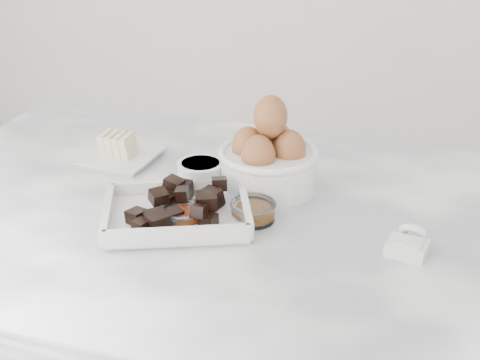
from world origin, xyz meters
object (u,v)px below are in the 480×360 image
egg_bowl (268,158)px  honey_bowl (253,211)px  butter_plate (119,152)px  zest_bowl (182,216)px  vanilla_spoon (261,193)px  sugar_ramekin (201,174)px  chocolate_dish (177,208)px  salt_spoon (409,244)px

egg_bowl → honey_bowl: bearing=-85.8°
butter_plate → zest_bowl: butter_plate is taller
vanilla_spoon → zest_bowl: bearing=-128.0°
sugar_ramekin → honey_bowl: bearing=-35.1°
egg_bowl → chocolate_dish: bearing=-122.7°
butter_plate → salt_spoon: (0.57, -0.18, -0.00)m
vanilla_spoon → chocolate_dish: bearing=-134.5°
chocolate_dish → sugar_ramekin: (-0.01, 0.13, 0.00)m
butter_plate → sugar_ramekin: butter_plate is taller
egg_bowl → honey_bowl: (0.01, -0.13, -0.04)m
egg_bowl → honey_bowl: 0.13m
chocolate_dish → butter_plate: size_ratio=2.02×
salt_spoon → chocolate_dish: bearing=-177.9°
egg_bowl → zest_bowl: size_ratio=2.34×
sugar_ramekin → honey_bowl: sugar_ramekin is taller
sugar_ramekin → zest_bowl: bearing=-82.0°
butter_plate → honey_bowl: 0.35m
sugar_ramekin → egg_bowl: egg_bowl is taller
honey_bowl → chocolate_dish: bearing=-160.6°
butter_plate → honey_bowl: size_ratio=1.86×
chocolate_dish → sugar_ramekin: 0.13m
sugar_ramekin → honey_bowl: (0.12, -0.09, -0.01)m
zest_bowl → salt_spoon: bearing=4.0°
salt_spoon → honey_bowl: bearing=173.7°
honey_bowl → salt_spoon: (0.25, -0.03, -0.00)m
sugar_ramekin → zest_bowl: sugar_ramekin is taller
honey_bowl → butter_plate: bearing=154.3°
butter_plate → zest_bowl: 0.30m
butter_plate → sugar_ramekin: bearing=-18.9°
salt_spoon → sugar_ramekin: bearing=163.0°
honey_bowl → vanilla_spoon: bearing=94.7°
chocolate_dish → zest_bowl: 0.02m
egg_bowl → butter_plate: bearing=175.1°
chocolate_dish → butter_plate: bearing=136.0°
vanilla_spoon → butter_plate: bearing=165.4°
sugar_ramekin → salt_spoon: size_ratio=1.08×
chocolate_dish → honey_bowl: bearing=19.4°
sugar_ramekin → vanilla_spoon: (0.12, -0.01, -0.01)m
egg_bowl → vanilla_spoon: 0.07m
zest_bowl → vanilla_spoon: vanilla_spoon is taller
vanilla_spoon → sugar_ramekin: bearing=173.0°
honey_bowl → sugar_ramekin: bearing=144.9°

